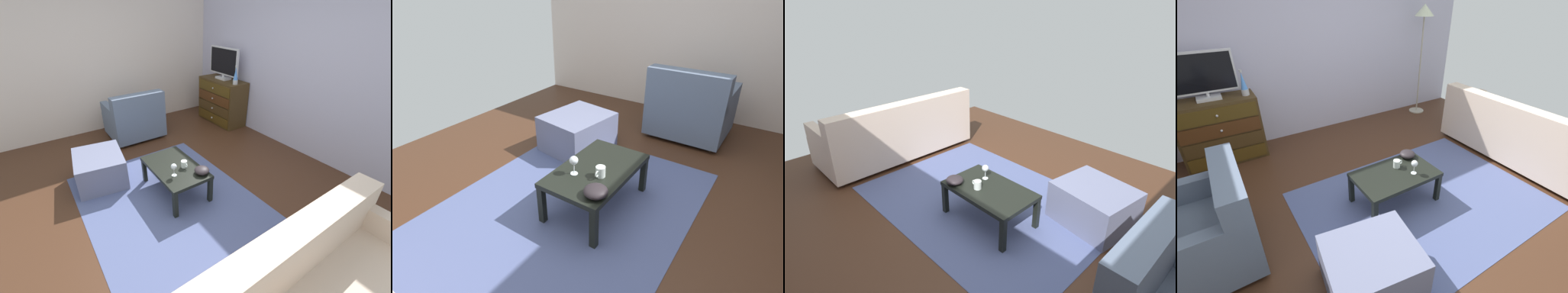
# 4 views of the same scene
# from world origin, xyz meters

# --- Properties ---
(ground_plane) EXTENTS (5.64, 4.95, 0.05)m
(ground_plane) POSITION_xyz_m (0.00, 0.00, -0.03)
(ground_plane) COLOR #422718
(wall_accent_rear) EXTENTS (5.64, 0.12, 2.76)m
(wall_accent_rear) POSITION_xyz_m (0.00, 2.24, 1.38)
(wall_accent_rear) COLOR #B3B0CA
(wall_accent_rear) RESTS_ON ground_plane
(area_rug) EXTENTS (2.60, 1.90, 0.01)m
(area_rug) POSITION_xyz_m (0.20, -0.20, 0.00)
(area_rug) COLOR #4B5683
(area_rug) RESTS_ON ground_plane
(dresser) EXTENTS (0.99, 0.49, 0.87)m
(dresser) POSITION_xyz_m (-1.50, 1.93, 0.43)
(dresser) COLOR #412E16
(dresser) RESTS_ON ground_plane
(tv) EXTENTS (0.75, 0.18, 0.58)m
(tv) POSITION_xyz_m (-1.53, 1.95, 1.18)
(tv) COLOR silver
(tv) RESTS_ON dresser
(lava_lamp) EXTENTS (0.09, 0.09, 0.33)m
(lava_lamp) POSITION_xyz_m (-1.11, 1.88, 1.01)
(lava_lamp) COLOR #B7B7BC
(lava_lamp) RESTS_ON dresser
(coffee_table) EXTENTS (0.88, 0.54, 0.37)m
(coffee_table) POSITION_xyz_m (-0.06, -0.02, 0.32)
(coffee_table) COLOR black
(coffee_table) RESTS_ON ground_plane
(wine_glass) EXTENTS (0.07, 0.07, 0.16)m
(wine_glass) POSITION_xyz_m (0.11, -0.12, 0.49)
(wine_glass) COLOR silver
(wine_glass) RESTS_ON coffee_table
(mug) EXTENTS (0.11, 0.08, 0.08)m
(mug) POSITION_xyz_m (0.03, 0.07, 0.41)
(mug) COLOR silver
(mug) RESTS_ON coffee_table
(bowl_decorative) EXTENTS (0.18, 0.18, 0.08)m
(bowl_decorative) POSITION_xyz_m (0.25, 0.17, 0.41)
(bowl_decorative) COLOR #272024
(bowl_decorative) RESTS_ON coffee_table
(couch_large) EXTENTS (0.85, 2.10, 0.84)m
(couch_large) POSITION_xyz_m (1.91, -0.16, 0.33)
(couch_large) COLOR #332319
(couch_large) RESTS_ON ground_plane
(armchair) EXTENTS (0.80, 0.89, 0.86)m
(armchair) POSITION_xyz_m (-1.82, 0.18, 0.35)
(armchair) COLOR #332319
(armchair) RESTS_ON ground_plane
(ottoman) EXTENTS (0.78, 0.70, 0.40)m
(ottoman) POSITION_xyz_m (-0.80, -0.74, 0.20)
(ottoman) COLOR slate
(ottoman) RESTS_ON ground_plane
(standing_lamp) EXTENTS (0.32, 0.32, 1.87)m
(standing_lamp) POSITION_xyz_m (1.86, 1.88, 1.61)
(standing_lamp) COLOR #A59E8C
(standing_lamp) RESTS_ON ground_plane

